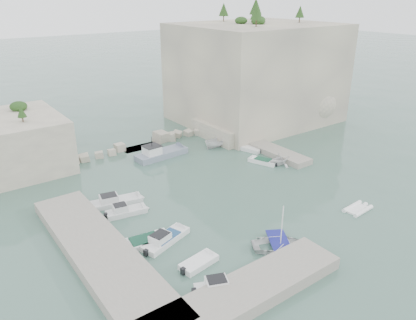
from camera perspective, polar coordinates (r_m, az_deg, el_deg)
ground at (r=46.60m, az=4.37°, el=-5.71°), size 400.00×400.00×0.00m
cliff_east at (r=74.77m, az=6.72°, el=12.03°), size 26.00×22.00×17.00m
cliff_terrace at (r=66.53m, az=2.96°, el=4.37°), size 8.00×10.00×2.50m
quay_west at (r=38.20m, az=-14.93°, el=-12.54°), size 5.00×24.00×1.10m
quay_south at (r=33.03m, az=5.16°, el=-18.14°), size 18.00×4.00×1.10m
ledge_east at (r=61.51m, az=7.99°, el=1.78°), size 3.00×16.00×0.80m
breakwater at (r=62.72m, az=-9.40°, el=2.40°), size 28.00×3.00×1.40m
motorboat_a at (r=46.93m, az=-12.68°, el=-6.03°), size 6.38×2.98×1.40m
motorboat_b at (r=44.70m, az=-11.36°, el=-7.45°), size 4.89×2.32×1.40m
motorboat_c at (r=39.58m, az=-8.93°, el=-11.57°), size 5.49×2.63×0.70m
motorboat_d at (r=39.61m, az=-5.92°, el=-11.37°), size 6.03×3.47×1.40m
motorboat_e at (r=36.53m, az=-1.30°, el=-14.55°), size 4.05×2.14×0.70m
motorboat_f at (r=34.01m, az=2.47°, el=-17.86°), size 5.61×3.55×1.40m
rowboat at (r=39.07m, az=10.10°, el=-12.17°), size 6.49×5.96×1.10m
inflatable_dinghy at (r=47.42m, az=20.27°, el=-6.65°), size 3.61×1.91×0.44m
tender_east_a at (r=56.74m, az=10.01°, el=-0.62°), size 3.71×3.27×1.83m
tender_east_b at (r=56.85m, az=7.69°, el=-0.42°), size 2.90×4.56×0.70m
tender_east_c at (r=61.49m, az=5.41°, el=1.50°), size 3.36×5.83×0.70m
tender_east_d at (r=62.26m, az=1.33°, el=1.87°), size 4.52×1.74×1.74m
work_boat at (r=58.85m, az=-6.53°, el=0.45°), size 8.68×3.11×2.20m
rowboat_mast at (r=37.64m, az=10.38°, el=-8.85°), size 0.10×0.10×4.20m
vegetation at (r=71.32m, az=3.03°, el=19.28°), size 53.48×13.88×13.40m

